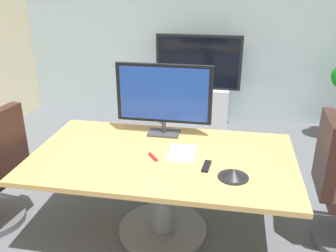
{
  "coord_description": "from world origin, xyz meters",
  "views": [
    {
      "loc": [
        0.44,
        -2.3,
        2.05
      ],
      "look_at": [
        -0.06,
        0.48,
        0.88
      ],
      "focal_mm": 38.98,
      "sensor_mm": 36.0,
      "label": 1
    }
  ],
  "objects_px": {
    "conference_table": "(163,174)",
    "tv_monitor": "(164,96)",
    "wall_display_unit": "(198,95)",
    "conference_phone": "(233,174)",
    "remote_control": "(206,166)"
  },
  "relations": [
    {
      "from": "tv_monitor",
      "to": "remote_control",
      "type": "relative_size",
      "value": 4.94
    },
    {
      "from": "wall_display_unit",
      "to": "remote_control",
      "type": "relative_size",
      "value": 7.71
    },
    {
      "from": "conference_table",
      "to": "conference_phone",
      "type": "relative_size",
      "value": 9.45
    },
    {
      "from": "tv_monitor",
      "to": "conference_phone",
      "type": "relative_size",
      "value": 3.82
    },
    {
      "from": "conference_table",
      "to": "tv_monitor",
      "type": "distance_m",
      "value": 0.69
    },
    {
      "from": "conference_table",
      "to": "tv_monitor",
      "type": "relative_size",
      "value": 2.47
    },
    {
      "from": "tv_monitor",
      "to": "wall_display_unit",
      "type": "relative_size",
      "value": 0.64
    },
    {
      "from": "conference_phone",
      "to": "remote_control",
      "type": "relative_size",
      "value": 1.29
    },
    {
      "from": "wall_display_unit",
      "to": "remote_control",
      "type": "height_order",
      "value": "wall_display_unit"
    },
    {
      "from": "wall_display_unit",
      "to": "conference_phone",
      "type": "xyz_separation_m",
      "value": [
        0.53,
        -2.78,
        0.32
      ]
    },
    {
      "from": "wall_display_unit",
      "to": "tv_monitor",
      "type": "bearing_deg",
      "value": -92.61
    },
    {
      "from": "remote_control",
      "to": "conference_table",
      "type": "bearing_deg",
      "value": 164.92
    },
    {
      "from": "conference_table",
      "to": "wall_display_unit",
      "type": "height_order",
      "value": "wall_display_unit"
    },
    {
      "from": "tv_monitor",
      "to": "conference_phone",
      "type": "bearing_deg",
      "value": -47.27
    },
    {
      "from": "tv_monitor",
      "to": "wall_display_unit",
      "type": "xyz_separation_m",
      "value": [
        0.1,
        2.1,
        -0.65
      ]
    }
  ]
}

